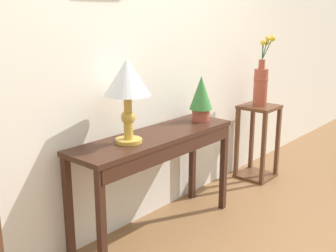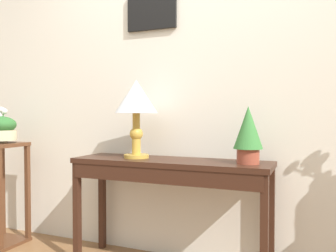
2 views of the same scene
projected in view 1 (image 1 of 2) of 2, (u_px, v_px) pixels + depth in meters
back_wall_with_art at (136, 40)px, 3.05m from camera, size 9.00×0.13×2.80m
console_table at (158, 149)px, 2.97m from camera, size 1.37×0.39×0.76m
table_lamp at (127, 82)px, 2.67m from camera, size 0.30×0.30×0.55m
potted_plant_on_console at (201, 96)px, 3.29m from camera, size 0.18×0.18×0.36m
pedestal_stand_right at (257, 142)px, 4.12m from camera, size 0.33×0.33×0.73m
flower_vase_tall_right at (261, 81)px, 3.96m from camera, size 0.16×0.16×0.66m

